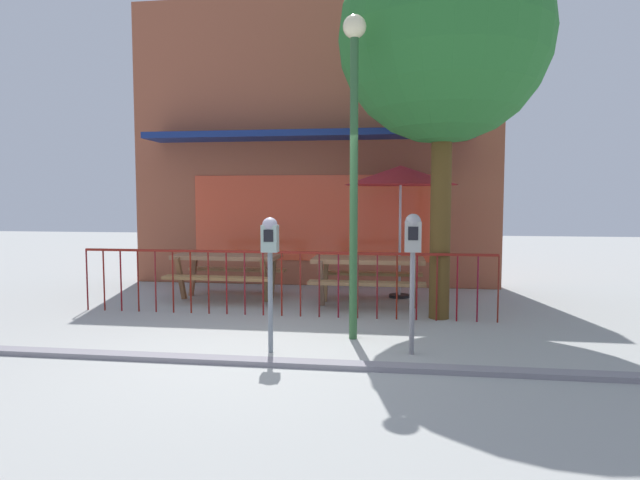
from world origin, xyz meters
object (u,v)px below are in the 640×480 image
at_px(picnic_table_left, 227,264).
at_px(parking_meter_far, 270,248).
at_px(picnic_table_right, 368,268).
at_px(parking_meter_near, 413,246).
at_px(patio_umbrella, 401,176).
at_px(street_tree, 444,39).
at_px(street_lamp, 354,130).

xyz_separation_m(picnic_table_left, parking_meter_far, (1.49, -3.09, 0.57)).
height_order(picnic_table_right, parking_meter_near, parking_meter_near).
xyz_separation_m(patio_umbrella, street_tree, (0.56, -1.57, 1.85)).
height_order(street_tree, street_lamp, street_tree).
distance_m(picnic_table_right, street_tree, 3.63).
bearing_deg(patio_umbrella, street_tree, -70.44).
relative_size(patio_umbrella, street_lamp, 0.59).
height_order(parking_meter_near, street_lamp, street_lamp).
relative_size(picnic_table_left, street_lamp, 0.47).
bearing_deg(picnic_table_right, patio_umbrella, 55.02).
bearing_deg(picnic_table_right, street_lamp, -92.11).
bearing_deg(street_lamp, patio_umbrella, 78.47).
distance_m(parking_meter_far, street_lamp, 1.79).
xyz_separation_m(picnic_table_left, picnic_table_right, (2.45, -0.21, 0.00)).
bearing_deg(parking_meter_far, picnic_table_right, 71.61).
relative_size(parking_meter_near, parking_meter_far, 1.03).
xyz_separation_m(patio_umbrella, parking_meter_near, (0.11, -3.47, -0.91)).
xyz_separation_m(picnic_table_right, patio_umbrella, (0.51, 0.73, 1.52)).
relative_size(patio_umbrella, parking_meter_near, 1.47).
bearing_deg(street_lamp, parking_meter_near, -39.11).
bearing_deg(parking_meter_near, picnic_table_left, 136.19).
height_order(parking_meter_far, street_tree, street_tree).
bearing_deg(picnic_table_right, parking_meter_far, -108.39).
distance_m(patio_umbrella, parking_meter_near, 3.59).
relative_size(picnic_table_right, parking_meter_near, 1.14).
height_order(picnic_table_right, parking_meter_far, parking_meter_far).
relative_size(patio_umbrella, street_tree, 0.42).
bearing_deg(picnic_table_left, patio_umbrella, 10.04).
distance_m(parking_meter_far, street_tree, 4.01).
height_order(patio_umbrella, street_tree, street_tree).
bearing_deg(street_tree, street_lamp, -130.98).
relative_size(picnic_table_right, parking_meter_far, 1.18).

